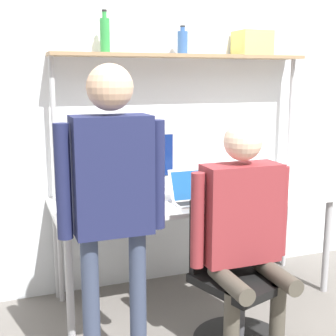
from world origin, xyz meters
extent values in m
plane|color=slate|center=(0.00, 0.00, 0.00)|extent=(12.00, 12.00, 0.00)
cube|color=silver|center=(0.00, 0.77, 1.35)|extent=(8.00, 0.06, 2.70)
cube|color=white|center=(0.00, 0.38, 0.74)|extent=(2.04, 0.72, 0.03)
cylinder|color=#A5A5AA|center=(-0.96, 0.08, 0.36)|extent=(0.05, 0.05, 0.72)
cylinder|color=#A5A5AA|center=(0.96, 0.08, 0.36)|extent=(0.05, 0.05, 0.72)
cylinder|color=#A5A5AA|center=(-0.96, 0.68, 0.36)|extent=(0.05, 0.05, 0.72)
cylinder|color=#A5A5AA|center=(0.96, 0.68, 0.36)|extent=(0.05, 0.05, 0.72)
cube|color=#997A56|center=(0.00, 0.61, 1.76)|extent=(1.94, 0.25, 0.02)
cylinder|color=#B2B2B7|center=(-0.95, 0.61, 0.89)|extent=(0.04, 0.04, 1.78)
cylinder|color=#B2B2B7|center=(0.95, 0.61, 0.89)|extent=(0.04, 0.04, 1.78)
cylinder|color=#B7B7BC|center=(-0.33, 0.60, 0.76)|extent=(0.21, 0.21, 0.01)
cylinder|color=#B7B7BC|center=(-0.33, 0.60, 0.83)|extent=(0.06, 0.06, 0.12)
cube|color=#B7B7BC|center=(-0.33, 0.61, 1.04)|extent=(0.51, 0.01, 0.33)
cube|color=navy|center=(-0.33, 0.60, 1.04)|extent=(0.48, 0.02, 0.31)
cube|color=#BCBCC1|center=(-0.07, 0.24, 0.76)|extent=(0.30, 0.23, 0.01)
cube|color=black|center=(-0.07, 0.23, 0.76)|extent=(0.25, 0.13, 0.00)
cube|color=#BCBCC1|center=(-0.07, 0.31, 0.87)|extent=(0.30, 0.10, 0.22)
cube|color=#194C8C|center=(-0.07, 0.31, 0.87)|extent=(0.26, 0.08, 0.19)
cube|color=black|center=(0.16, 0.20, 0.76)|extent=(0.07, 0.15, 0.01)
cube|color=black|center=(0.16, 0.20, 0.76)|extent=(0.06, 0.13, 0.00)
cylinder|color=#4C4C51|center=(-0.03, -0.38, 0.24)|extent=(0.06, 0.06, 0.35)
cube|color=black|center=(-0.03, -0.38, 0.44)|extent=(0.58, 0.58, 0.05)
cube|color=black|center=(-0.09, -0.18, 0.69)|extent=(0.41, 0.17, 0.45)
cylinder|color=#4C473D|center=(-0.17, -0.55, 0.23)|extent=(0.09, 0.09, 0.46)
cylinder|color=#4C473D|center=(0.12, -0.55, 0.23)|extent=(0.09, 0.09, 0.46)
cylinder|color=#4C473D|center=(-0.17, -0.52, 0.51)|extent=(0.10, 0.38, 0.10)
cylinder|color=#4C473D|center=(0.12, -0.52, 0.51)|extent=(0.10, 0.38, 0.10)
cube|color=maroon|center=(-0.03, -0.35, 0.84)|extent=(0.45, 0.20, 0.58)
cylinder|color=maroon|center=(-0.30, -0.35, 0.83)|extent=(0.08, 0.08, 0.55)
cylinder|color=maroon|center=(0.25, -0.35, 0.83)|extent=(0.08, 0.08, 0.55)
sphere|color=beige|center=(-0.03, -0.35, 1.26)|extent=(0.22, 0.22, 0.22)
cylinder|color=#38425B|center=(-0.92, -0.42, 0.42)|extent=(0.09, 0.09, 0.84)
cylinder|color=#38425B|center=(-0.67, -0.42, 0.42)|extent=(0.09, 0.09, 0.84)
cube|color=#1E234C|center=(-0.80, -0.42, 1.14)|extent=(0.39, 0.20, 0.59)
cylinder|color=#1E234C|center=(-1.03, -0.42, 1.12)|extent=(0.08, 0.08, 0.56)
cylinder|color=#1E234C|center=(-0.56, -0.42, 1.12)|extent=(0.08, 0.08, 0.56)
sphere|color=#D8AD8C|center=(-0.80, -0.42, 1.57)|extent=(0.23, 0.23, 0.23)
cylinder|color=#2D8C3F|center=(-0.58, 0.61, 1.89)|extent=(0.07, 0.07, 0.23)
cylinder|color=#2D8C3F|center=(-0.58, 0.61, 2.03)|extent=(0.03, 0.03, 0.04)
cylinder|color=black|center=(-0.58, 0.61, 2.05)|extent=(0.03, 0.03, 0.01)
cylinder|color=#335999|center=(-0.01, 0.61, 1.86)|extent=(0.08, 0.08, 0.16)
cylinder|color=#335999|center=(-0.01, 0.61, 1.95)|extent=(0.03, 0.03, 0.03)
cylinder|color=black|center=(-0.01, 0.61, 1.97)|extent=(0.04, 0.04, 0.01)
cube|color=#DBCC66|center=(0.57, 0.61, 1.87)|extent=(0.25, 0.23, 0.18)
camera|label=1|loc=(-1.32, -2.64, 1.62)|focal=50.00mm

